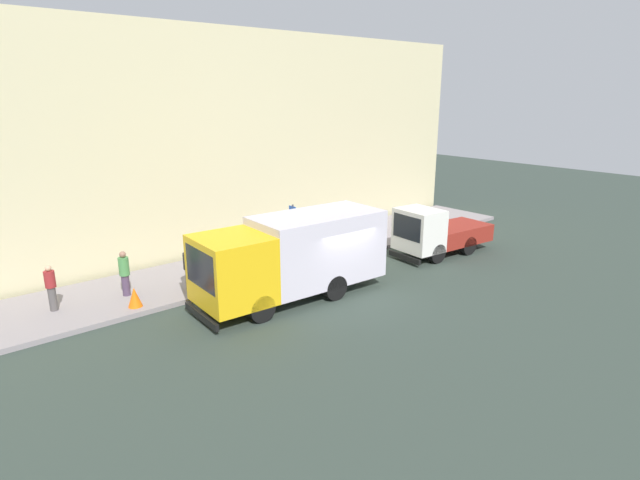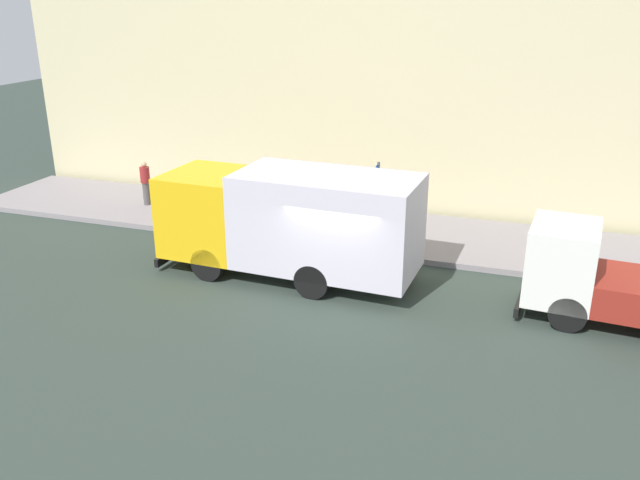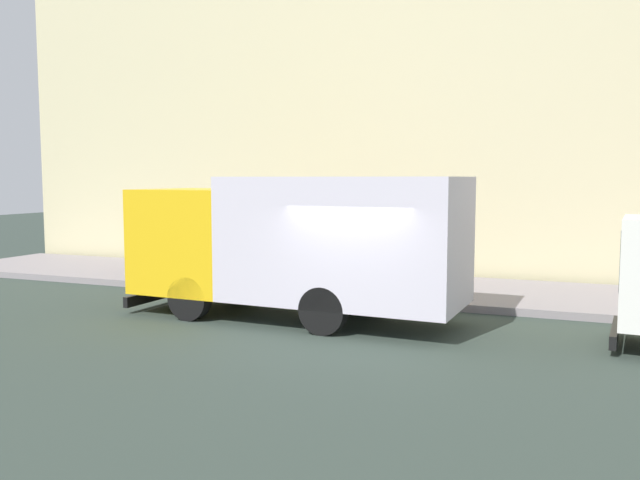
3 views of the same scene
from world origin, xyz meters
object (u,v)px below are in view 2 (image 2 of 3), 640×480
large_utility_truck (290,220)px  pedestrian_standing (201,189)px  small_flatbed_truck (611,281)px  street_sign_post (377,198)px  traffic_cone_orange (180,213)px  pedestrian_third (146,182)px  pedestrian_walking (243,203)px

large_utility_truck → pedestrian_standing: large_utility_truck is taller
small_flatbed_truck → street_sign_post: street_sign_post is taller
traffic_cone_orange → street_sign_post: street_sign_post is taller
pedestrian_third → street_sign_post: bearing=-113.6°
pedestrian_walking → pedestrian_standing: size_ratio=0.97×
pedestrian_walking → pedestrian_third: (1.16, 4.47, 0.00)m
large_utility_truck → pedestrian_third: size_ratio=4.56×
pedestrian_third → traffic_cone_orange: 2.74m
pedestrian_third → street_sign_post: (-1.57, -9.09, 0.73)m
pedestrian_standing → pedestrian_walking: bearing=-53.0°
pedestrian_standing → street_sign_post: bearing=-40.1°
large_utility_truck → pedestrian_standing: size_ratio=4.39×
small_flatbed_truck → traffic_cone_orange: 13.52m
pedestrian_walking → pedestrian_third: 4.62m
large_utility_truck → street_sign_post: bearing=-34.2°
street_sign_post → large_utility_truck: bearing=143.0°
traffic_cone_orange → small_flatbed_truck: bearing=-101.3°
small_flatbed_truck → pedestrian_walking: (2.97, 11.02, -0.05)m
small_flatbed_truck → pedestrian_walking: size_ratio=3.16×
pedestrian_third → small_flatbed_truck: bearing=-118.7°
small_flatbed_truck → traffic_cone_orange: (2.66, 13.24, -0.55)m
large_utility_truck → pedestrian_walking: size_ratio=4.53×
large_utility_truck → pedestrian_third: (4.03, 7.24, -0.66)m
large_utility_truck → pedestrian_walking: bearing=46.7°
pedestrian_walking → pedestrian_standing: (0.93, 2.07, 0.03)m
traffic_cone_orange → pedestrian_third: bearing=56.8°
traffic_cone_orange → street_sign_post: size_ratio=0.26×
pedestrian_walking → large_utility_truck: bearing=-50.8°
pedestrian_walking → traffic_cone_orange: pedestrian_walking is taller
small_flatbed_truck → street_sign_post: bearing=73.0°
large_utility_truck → traffic_cone_orange: (2.55, 4.99, -1.16)m
small_flatbed_truck → pedestrian_walking: bearing=79.7°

